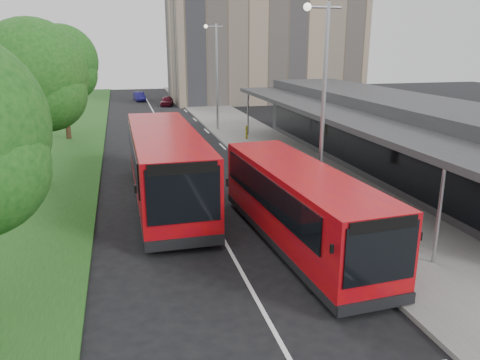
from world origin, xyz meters
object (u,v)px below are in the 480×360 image
at_px(lamp_post_far, 216,70).
at_px(car_near, 167,101).
at_px(tree_far, 62,66).
at_px(car_far, 139,97).
at_px(bus_main, 299,206).
at_px(bollard, 247,132).
at_px(bus_second, 166,166).
at_px(tree_mid, 33,80).
at_px(litter_bin, 282,162).
at_px(lamp_post_near, 322,99).

relative_size(lamp_post_far, car_near, 2.59).
distance_m(tree_far, car_far, 24.40).
distance_m(tree_far, lamp_post_far, 11.18).
height_order(bus_main, bollard, bus_main).
height_order(bus_second, car_near, bus_second).
height_order(car_near, car_far, same).
bearing_deg(tree_far, car_near, 63.41).
bearing_deg(tree_mid, lamp_post_far, 49.32).
bearing_deg(bollard, litter_bin, -92.28).
xyz_separation_m(tree_mid, lamp_post_far, (11.13, 12.95, -0.37)).
relative_size(lamp_post_far, bus_main, 0.83).
bearing_deg(litter_bin, bus_second, -152.05).
height_order(tree_far, car_far, tree_far).
distance_m(lamp_post_near, car_near, 37.12).
height_order(bus_second, litter_bin, bus_second).
xyz_separation_m(litter_bin, car_far, (-5.95, 35.44, -0.03)).
distance_m(litter_bin, bollard, 8.72).
height_order(tree_mid, litter_bin, tree_mid).
distance_m(lamp_post_near, bollard, 16.07).
bearing_deg(bollard, car_near, 99.34).
relative_size(lamp_post_near, car_near, 2.59).
xyz_separation_m(car_near, car_far, (-2.79, 5.40, 0.00)).
bearing_deg(tree_far, bollard, -16.07).
height_order(lamp_post_near, litter_bin, lamp_post_near).
xyz_separation_m(lamp_post_far, bollard, (1.27, -4.52, -4.10)).
relative_size(lamp_post_far, car_far, 2.51).
relative_size(litter_bin, car_far, 0.25).
bearing_deg(car_near, bollard, -68.34).
height_order(tree_far, lamp_post_far, lamp_post_far).
bearing_deg(tree_far, bus_main, -66.22).
xyz_separation_m(tree_far, bus_main, (9.44, -21.42, -3.81)).
bearing_deg(bus_main, bollard, 77.17).
relative_size(tree_far, bus_main, 0.83).
height_order(lamp_post_far, bollard, lamp_post_far).
xyz_separation_m(tree_far, lamp_post_far, (11.13, 0.95, -0.48)).
relative_size(tree_far, car_near, 2.61).
xyz_separation_m(lamp_post_near, car_far, (-5.03, 42.21, -4.19)).
relative_size(bus_main, litter_bin, 11.92).
bearing_deg(car_far, lamp_post_near, -90.26).
relative_size(bollard, car_near, 0.30).
relative_size(bus_second, car_near, 3.64).
relative_size(lamp_post_near, bus_main, 0.83).
bearing_deg(lamp_post_near, car_near, 93.48).
xyz_separation_m(tree_mid, tree_far, (-0.00, 12.00, 0.11)).
bearing_deg(bollard, bus_second, -119.51).
bearing_deg(lamp_post_far, bus_main, -94.32).
height_order(bus_main, car_near, bus_main).
bearing_deg(car_far, litter_bin, -87.52).
bearing_deg(car_far, bus_main, -92.77).
xyz_separation_m(lamp_post_far, litter_bin, (0.92, -13.23, -4.16)).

